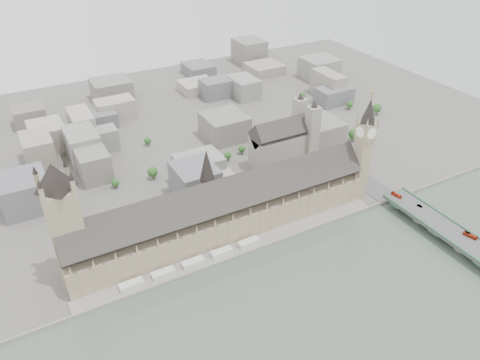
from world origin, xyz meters
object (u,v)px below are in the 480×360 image
victoria_tower (64,218)px  car_silver (420,206)px  red_bus_south (470,235)px  palace_of_westminster (223,211)px  westminster_abbey (284,142)px  elizabeth_tower (364,142)px  westminster_bridge (455,240)px  red_bus_north (396,195)px

victoria_tower → car_silver: victoria_tower is taller
red_bus_south → car_silver: size_ratio=2.38×
palace_of_westminster → westminster_abbey: size_ratio=3.90×
elizabeth_tower → westminster_bridge: 111.81m
westminster_bridge → red_bus_north: (-3.01, 65.81, 6.61)m
red_bus_south → palace_of_westminster: bearing=131.3°
red_bus_south → red_bus_north: bearing=83.1°
palace_of_westminster → victoria_tower: (-122.00, 6.30, 32.50)m
elizabeth_tower → victoria_tower: elizabeth_tower is taller
elizabeth_tower → westminster_abbey: 96.91m
westminster_abbey → elizabeth_tower: bearing=-72.7°
red_bus_south → victoria_tower: bearing=142.8°
victoria_tower → red_bus_north: size_ratio=9.36×
palace_of_westminster → westminster_abbey: bearing=34.2°
elizabeth_tower → westminster_bridge: elizabeth_tower is taller
palace_of_westminster → victoria_tower: size_ratio=2.65×
red_bus_north → westminster_bridge: bearing=-95.0°
red_bus_north → victoria_tower: bearing=162.8°
red_bus_north → elizabeth_tower: bearing=117.7°
victoria_tower → westminster_abbey: size_ratio=1.47×
palace_of_westminster → westminster_bridge: bearing=-33.5°
elizabeth_tower → victoria_tower: bearing=176.0°
elizabeth_tower → westminster_abbey: bearing=107.3°
westminster_abbey → palace_of_westminster: bearing=-145.8°
palace_of_westminster → elizabeth_tower: size_ratio=2.47×
westminster_bridge → car_silver: car_silver is taller
victoria_tower → westminster_bridge: 309.91m
victoria_tower → red_bus_north: bearing=-9.6°
victoria_tower → westminster_bridge: size_ratio=0.31×
red_bus_south → car_silver: red_bus_south is taller
palace_of_westminster → victoria_tower: victoria_tower is taller
palace_of_westminster → elizabeth_tower: 142.94m
palace_of_westminster → victoria_tower: bearing=177.0°
victoria_tower → westminster_bridge: (284.00, -113.50, -50.08)m
westminster_bridge → red_bus_south: (6.97, -6.97, 6.74)m
elizabeth_tower → victoria_tower: 260.64m
car_silver → red_bus_north: bearing=93.8°
palace_of_westminster → car_silver: size_ratio=54.27×
elizabeth_tower → westminster_bridge: size_ratio=0.33×
elizabeth_tower → car_silver: size_ratio=22.02×
red_bus_south → car_silver: 50.67m
victoria_tower → red_bus_north: 288.31m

